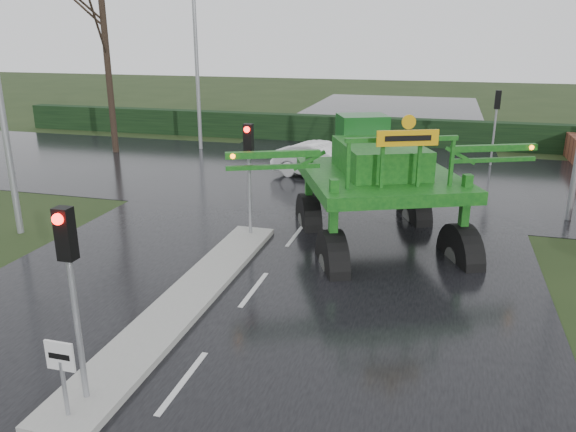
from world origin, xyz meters
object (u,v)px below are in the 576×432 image
(crop_sprayer, at_px, (332,178))
(traffic_signal_far, at_px, (496,111))
(keep_left_sign, at_px, (61,367))
(traffic_signal_near, at_px, (69,265))
(street_light_left_far, at_px, (201,34))
(traffic_signal_mid, at_px, (249,156))
(white_sedan, at_px, (323,178))

(crop_sprayer, bearing_deg, traffic_signal_far, 46.44)
(keep_left_sign, bearing_deg, traffic_signal_near, 90.00)
(keep_left_sign, distance_m, traffic_signal_near, 1.61)
(traffic_signal_near, xyz_separation_m, street_light_left_far, (-6.89, 21.01, 3.40))
(traffic_signal_mid, bearing_deg, white_sedan, 85.77)
(traffic_signal_near, xyz_separation_m, crop_sprayer, (2.77, 7.19, -0.17))
(traffic_signal_far, xyz_separation_m, crop_sprayer, (-5.03, -13.83, -0.17))
(traffic_signal_mid, bearing_deg, crop_sprayer, -25.32)
(white_sedan, bearing_deg, keep_left_sign, -166.98)
(street_light_left_far, distance_m, crop_sprayer, 17.24)
(traffic_signal_near, height_order, traffic_signal_mid, same)
(traffic_signal_mid, relative_size, crop_sprayer, 0.42)
(crop_sprayer, bearing_deg, traffic_signal_mid, 131.09)
(traffic_signal_near, xyz_separation_m, traffic_signal_far, (7.80, 21.02, 0.00))
(crop_sprayer, bearing_deg, street_light_left_far, 101.39)
(traffic_signal_far, bearing_deg, keep_left_sign, 70.07)
(traffic_signal_near, height_order, street_light_left_far, street_light_left_far)
(white_sedan, bearing_deg, street_light_left_far, 73.82)
(traffic_signal_near, relative_size, white_sedan, 0.78)
(traffic_signal_far, bearing_deg, white_sedan, 32.20)
(keep_left_sign, relative_size, white_sedan, 0.30)
(keep_left_sign, xyz_separation_m, traffic_signal_far, (7.80, 21.51, 1.53))
(traffic_signal_near, height_order, white_sedan, traffic_signal_near)
(traffic_signal_far, bearing_deg, crop_sprayer, 70.02)
(crop_sprayer, xyz_separation_m, white_sedan, (-2.18, 9.29, -2.42))
(traffic_signal_mid, distance_m, street_light_left_far, 14.68)
(white_sedan, bearing_deg, crop_sprayer, -151.76)
(white_sedan, bearing_deg, traffic_signal_mid, -169.21)
(keep_left_sign, xyz_separation_m, street_light_left_far, (-6.89, 21.50, 4.93))
(street_light_left_far, xyz_separation_m, white_sedan, (7.48, -4.53, -5.99))
(keep_left_sign, xyz_separation_m, crop_sprayer, (2.77, 7.68, 1.36))
(keep_left_sign, distance_m, traffic_signal_far, 22.93)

